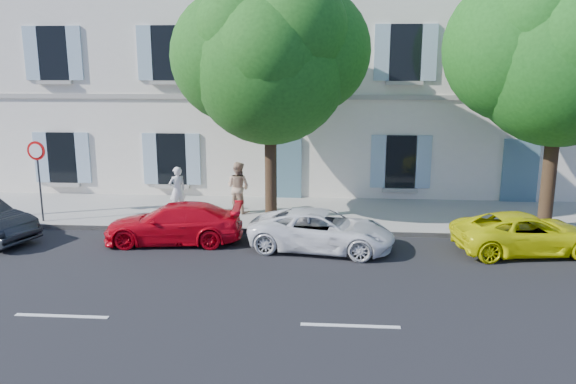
# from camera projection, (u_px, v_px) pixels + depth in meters

# --- Properties ---
(ground) EXTENTS (90.00, 90.00, 0.00)m
(ground) POSITION_uv_depth(u_px,v_px,m) (345.00, 260.00, 15.16)
(ground) COLOR black
(sidewalk) EXTENTS (36.00, 4.50, 0.15)m
(sidewalk) POSITION_uv_depth(u_px,v_px,m) (342.00, 215.00, 19.47)
(sidewalk) COLOR #A09E96
(sidewalk) RESTS_ON ground
(kerb) EXTENTS (36.00, 0.16, 0.16)m
(kerb) POSITION_uv_depth(u_px,v_px,m) (344.00, 233.00, 17.36)
(kerb) COLOR #9E998E
(kerb) RESTS_ON ground
(building) EXTENTS (28.00, 7.00, 12.00)m
(building) POSITION_uv_depth(u_px,v_px,m) (343.00, 45.00, 23.78)
(building) COLOR silver
(building) RESTS_ON ground
(car_red_coupe) EXTENTS (4.16, 1.96, 1.17)m
(car_red_coupe) POSITION_uv_depth(u_px,v_px,m) (174.00, 223.00, 16.53)
(car_red_coupe) COLOR red
(car_red_coupe) RESTS_ON ground
(car_white_coupe) EXTENTS (4.33, 2.48, 1.14)m
(car_white_coupe) POSITION_uv_depth(u_px,v_px,m) (322.00, 230.00, 15.88)
(car_white_coupe) COLOR white
(car_white_coupe) RESTS_ON ground
(car_yellow_supercar) EXTENTS (4.24, 2.42, 1.12)m
(car_yellow_supercar) POSITION_uv_depth(u_px,v_px,m) (526.00, 233.00, 15.62)
(car_yellow_supercar) COLOR #E4E509
(car_yellow_supercar) RESTS_ON ground
(tree_left) EXTENTS (5.00, 5.00, 7.75)m
(tree_left) POSITION_uv_depth(u_px,v_px,m) (270.00, 65.00, 17.56)
(tree_left) COLOR #3A2819
(tree_left) RESTS_ON sidewalk
(tree_right) EXTENTS (5.25, 5.25, 8.09)m
(tree_right) POSITION_uv_depth(u_px,v_px,m) (561.00, 58.00, 16.50)
(tree_right) COLOR #3A2819
(tree_right) RESTS_ON sidewalk
(road_sign) EXTENTS (0.61, 0.11, 2.64)m
(road_sign) POSITION_uv_depth(u_px,v_px,m) (38.00, 164.00, 17.96)
(road_sign) COLOR #383A3D
(road_sign) RESTS_ON sidewalk
(pedestrian_a) EXTENTS (0.71, 0.67, 1.62)m
(pedestrian_a) POSITION_uv_depth(u_px,v_px,m) (177.00, 190.00, 19.23)
(pedestrian_a) COLOR silver
(pedestrian_a) RESTS_ON sidewalk
(pedestrian_b) EXTENTS (1.07, 0.99, 1.77)m
(pedestrian_b) POSITION_uv_depth(u_px,v_px,m) (238.00, 187.00, 19.33)
(pedestrian_b) COLOR tan
(pedestrian_b) RESTS_ON sidewalk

